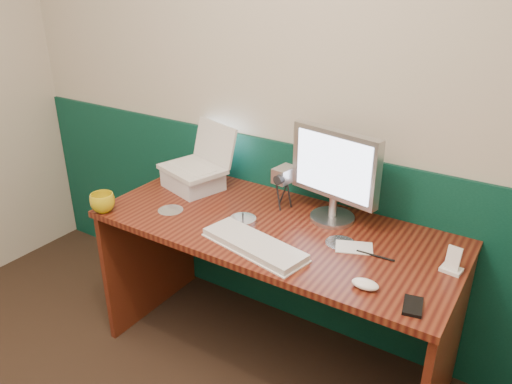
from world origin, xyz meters
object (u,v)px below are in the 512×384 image
Objects in this scene: keyboard at (254,245)px; monitor at (335,176)px; mug at (103,203)px; laptop at (191,147)px; camcorder at (284,186)px; desk at (273,296)px.

monitor is at bearing 79.72° from keyboard.
keyboard is 4.04× the size of mug.
monitor is (0.75, 0.07, -0.01)m from laptop.
camcorder reaches higher than mug.
desk is 0.83m from laptop.
laptop is at bearing 67.40° from mug.
camcorder is at bearing 22.74° from laptop.
monitor reaches higher than camcorder.
monitor is at bearing 21.70° from laptop.
laptop is 0.50m from mug.
desk is 7.44× the size of camcorder.
keyboard is 2.12× the size of camcorder.
desk is 0.44m from keyboard.
monitor is 0.93× the size of keyboard.
camcorder is at bearing 35.48° from mug.
keyboard is at bearing -82.24° from desk.
keyboard is at bearing -69.74° from camcorder.
monitor reaches higher than mug.
laptop is at bearing 167.33° from desk.
camcorder is at bearing 113.86° from keyboard.
monitor reaches higher than laptop.
mug is (-0.77, -0.10, 0.03)m from keyboard.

